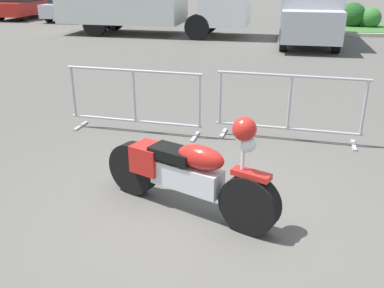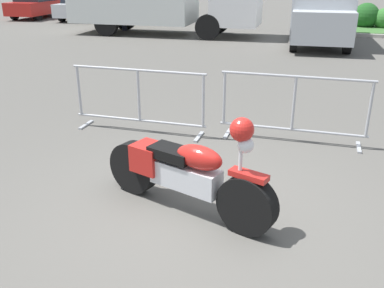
{
  "view_description": "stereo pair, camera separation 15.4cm",
  "coord_description": "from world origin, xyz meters",
  "views": [
    {
      "loc": [
        0.58,
        -4.1,
        2.56
      ],
      "look_at": [
        -0.1,
        0.49,
        0.65
      ],
      "focal_mm": 40.0,
      "sensor_mm": 36.0,
      "label": 1
    },
    {
      "loc": [
        0.73,
        -4.07,
        2.56
      ],
      "look_at": [
        -0.1,
        0.49,
        0.65
      ],
      "focal_mm": 40.0,
      "sensor_mm": 36.0,
      "label": 2
    }
  ],
  "objects": [
    {
      "name": "ground_plane",
      "position": [
        0.0,
        0.0,
        0.0
      ],
      "size": [
        120.0,
        120.0,
        0.0
      ],
      "primitive_type": "plane",
      "color": "#54514C"
    },
    {
      "name": "motorcycle",
      "position": [
        -0.1,
        0.09,
        0.47
      ],
      "size": [
        2.06,
        1.09,
        1.24
      ],
      "rotation": [
        0.0,
        0.0,
        -0.44
      ],
      "color": "black",
      "rests_on": "ground"
    },
    {
      "name": "planter_island",
      "position": [
        5.05,
        16.6,
        0.28
      ],
      "size": [
        4.6,
        4.6,
        1.18
      ],
      "color": "#ADA89E",
      "rests_on": "ground"
    },
    {
      "name": "delivery_van",
      "position": [
        2.42,
        12.41,
        1.24
      ],
      "size": [
        2.23,
        5.1,
        2.31
      ],
      "rotation": [
        0.0,
        0.0,
        -1.63
      ],
      "color": "#B2B7BC",
      "rests_on": "ground"
    },
    {
      "name": "parked_car_red",
      "position": [
        -12.14,
        18.9,
        0.7
      ],
      "size": [
        1.91,
        4.19,
        1.39
      ],
      "rotation": [
        0.0,
        0.0,
        1.51
      ],
      "color": "#B21E19",
      "rests_on": "ground"
    },
    {
      "name": "crowd_barrier_near",
      "position": [
        -1.35,
        2.44,
        0.56
      ],
      "size": [
        2.29,
        0.67,
        1.07
      ],
      "rotation": [
        0.0,
        0.0,
        -0.11
      ],
      "color": "#9EA0A5",
      "rests_on": "ground"
    },
    {
      "name": "parked_car_silver",
      "position": [
        -9.27,
        18.56,
        0.69
      ],
      "size": [
        1.88,
        4.11,
        1.36
      ],
      "rotation": [
        0.0,
        0.0,
        1.51
      ],
      "color": "#B7BABF",
      "rests_on": "ground"
    },
    {
      "name": "parked_car_yellow",
      "position": [
        -6.4,
        18.68,
        0.74
      ],
      "size": [
        2.01,
        4.41,
        1.46
      ],
      "rotation": [
        0.0,
        0.0,
        1.51
      ],
      "color": "yellow",
      "rests_on": "ground"
    },
    {
      "name": "pedestrian",
      "position": [
        -5.72,
        14.62,
        0.92
      ],
      "size": [
        0.48,
        0.48,
        1.69
      ],
      "rotation": [
        0.0,
        0.0,
        0.76
      ],
      "color": "#262838",
      "rests_on": "ground"
    },
    {
      "name": "crowd_barrier_far",
      "position": [
        1.15,
        2.44,
        0.56
      ],
      "size": [
        2.29,
        0.67,
        1.07
      ],
      "rotation": [
        0.0,
        0.0,
        -0.11
      ],
      "color": "#9EA0A5",
      "rests_on": "ground"
    }
  ]
}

